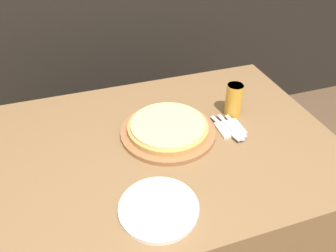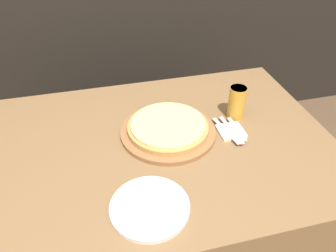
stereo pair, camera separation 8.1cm
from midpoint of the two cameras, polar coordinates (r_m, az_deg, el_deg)
ground_plane at (r=1.91m, az=-0.13°, el=-19.34°), size 12.00×12.00×0.00m
dining_table at (r=1.63m, az=-0.15°, el=-12.54°), size 1.49×1.04×0.71m
pizza_on_board at (r=1.41m, az=1.64°, el=-0.52°), size 0.41×0.41×0.06m
beer_glass at (r=1.52m, az=13.40°, el=4.15°), size 0.08×0.08×0.16m
dinner_plate at (r=1.13m, az=-1.08°, el=-14.03°), size 0.27×0.27×0.02m
napkin_stack at (r=1.46m, az=12.49°, el=-0.95°), size 0.11×0.11×0.01m
fork at (r=1.45m, az=11.64°, el=-0.84°), size 0.06×0.20×0.00m
dinner_knife at (r=1.46m, az=12.53°, el=-0.69°), size 0.04×0.20×0.00m
spoon at (r=1.47m, az=13.41°, el=-0.54°), size 0.02×0.17×0.00m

